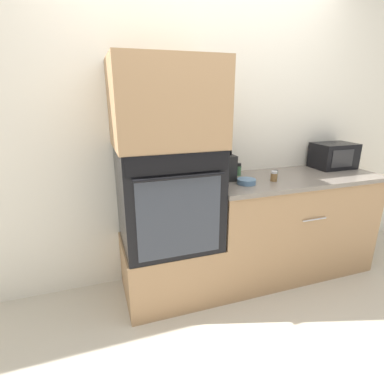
{
  "coord_description": "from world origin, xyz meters",
  "views": [
    {
      "loc": [
        -0.88,
        -1.75,
        1.56
      ],
      "look_at": [
        -0.2,
        0.21,
        0.89
      ],
      "focal_mm": 28.0,
      "sensor_mm": 36.0,
      "label": 1
    }
  ],
  "objects_px": {
    "knife_block": "(227,167)",
    "condiment_jar_back": "(223,180)",
    "condiment_jar_near": "(238,169)",
    "condiment_jar_far": "(275,174)",
    "bowl": "(246,181)",
    "wall_oven": "(168,196)",
    "condiment_jar_mid": "(274,176)",
    "microwave": "(333,156)"
  },
  "relations": [
    {
      "from": "condiment_jar_near",
      "to": "condiment_jar_mid",
      "type": "distance_m",
      "value": 0.31
    },
    {
      "from": "condiment_jar_mid",
      "to": "condiment_jar_back",
      "type": "xyz_separation_m",
      "value": [
        -0.43,
        0.04,
        -0.0
      ]
    },
    {
      "from": "wall_oven",
      "to": "microwave",
      "type": "height_order",
      "value": "wall_oven"
    },
    {
      "from": "wall_oven",
      "to": "condiment_jar_far",
      "type": "relative_size",
      "value": 11.06
    },
    {
      "from": "knife_block",
      "to": "microwave",
      "type": "bearing_deg",
      "value": 3.03
    },
    {
      "from": "microwave",
      "to": "condiment_jar_mid",
      "type": "bearing_deg",
      "value": -164.55
    },
    {
      "from": "wall_oven",
      "to": "bowl",
      "type": "distance_m",
      "value": 0.62
    },
    {
      "from": "condiment_jar_far",
      "to": "condiment_jar_near",
      "type": "bearing_deg",
      "value": 142.91
    },
    {
      "from": "wall_oven",
      "to": "condiment_jar_back",
      "type": "xyz_separation_m",
      "value": [
        0.43,
        -0.04,
        0.1
      ]
    },
    {
      "from": "bowl",
      "to": "condiment_jar_mid",
      "type": "xyz_separation_m",
      "value": [
        0.25,
        -0.0,
        0.02
      ]
    },
    {
      "from": "microwave",
      "to": "knife_block",
      "type": "bearing_deg",
      "value": -176.97
    },
    {
      "from": "bowl",
      "to": "condiment_jar_mid",
      "type": "relative_size",
      "value": 1.78
    },
    {
      "from": "wall_oven",
      "to": "condiment_jar_far",
      "type": "xyz_separation_m",
      "value": [
        0.91,
        -0.01,
        0.09
      ]
    },
    {
      "from": "knife_block",
      "to": "condiment_jar_near",
      "type": "bearing_deg",
      "value": 32.32
    },
    {
      "from": "knife_block",
      "to": "bowl",
      "type": "relative_size",
      "value": 1.7
    },
    {
      "from": "microwave",
      "to": "condiment_jar_back",
      "type": "relative_size",
      "value": 4.93
    },
    {
      "from": "condiment_jar_far",
      "to": "condiment_jar_back",
      "type": "bearing_deg",
      "value": -176.42
    },
    {
      "from": "condiment_jar_back",
      "to": "knife_block",
      "type": "bearing_deg",
      "value": 53.45
    },
    {
      "from": "knife_block",
      "to": "condiment_jar_mid",
      "type": "distance_m",
      "value": 0.38
    },
    {
      "from": "bowl",
      "to": "condiment_jar_back",
      "type": "bearing_deg",
      "value": 167.9
    },
    {
      "from": "condiment_jar_far",
      "to": "condiment_jar_back",
      "type": "relative_size",
      "value": 0.89
    },
    {
      "from": "knife_block",
      "to": "condiment_jar_near",
      "type": "distance_m",
      "value": 0.19
    },
    {
      "from": "wall_oven",
      "to": "condiment_jar_near",
      "type": "distance_m",
      "value": 0.7
    },
    {
      "from": "knife_block",
      "to": "condiment_jar_back",
      "type": "distance_m",
      "value": 0.16
    },
    {
      "from": "bowl",
      "to": "condiment_jar_far",
      "type": "relative_size",
      "value": 2.15
    },
    {
      "from": "wall_oven",
      "to": "knife_block",
      "type": "height_order",
      "value": "wall_oven"
    },
    {
      "from": "wall_oven",
      "to": "bowl",
      "type": "height_order",
      "value": "wall_oven"
    },
    {
      "from": "wall_oven",
      "to": "condiment_jar_far",
      "type": "bearing_deg",
      "value": -0.69
    },
    {
      "from": "condiment_jar_mid",
      "to": "wall_oven",
      "type": "bearing_deg",
      "value": 174.65
    },
    {
      "from": "microwave",
      "to": "condiment_jar_mid",
      "type": "distance_m",
      "value": 0.82
    },
    {
      "from": "condiment_jar_mid",
      "to": "condiment_jar_far",
      "type": "relative_size",
      "value": 1.21
    },
    {
      "from": "microwave",
      "to": "knife_block",
      "type": "distance_m",
      "value": 1.12
    },
    {
      "from": "bowl",
      "to": "wall_oven",
      "type": "bearing_deg",
      "value": 172.53
    },
    {
      "from": "condiment_jar_back",
      "to": "condiment_jar_near",
      "type": "bearing_deg",
      "value": 41.86
    },
    {
      "from": "condiment_jar_back",
      "to": "condiment_jar_far",
      "type": "bearing_deg",
      "value": 3.58
    },
    {
      "from": "wall_oven",
      "to": "condiment_jar_far",
      "type": "distance_m",
      "value": 0.92
    },
    {
      "from": "bowl",
      "to": "condiment_jar_near",
      "type": "height_order",
      "value": "condiment_jar_near"
    },
    {
      "from": "wall_oven",
      "to": "condiment_jar_back",
      "type": "bearing_deg",
      "value": -5.5
    },
    {
      "from": "condiment_jar_mid",
      "to": "knife_block",
      "type": "bearing_deg",
      "value": 154.95
    },
    {
      "from": "condiment_jar_back",
      "to": "wall_oven",
      "type": "bearing_deg",
      "value": 174.5
    },
    {
      "from": "bowl",
      "to": "knife_block",
      "type": "bearing_deg",
      "value": 120.14
    },
    {
      "from": "condiment_jar_near",
      "to": "condiment_jar_far",
      "type": "bearing_deg",
      "value": -37.09
    }
  ]
}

